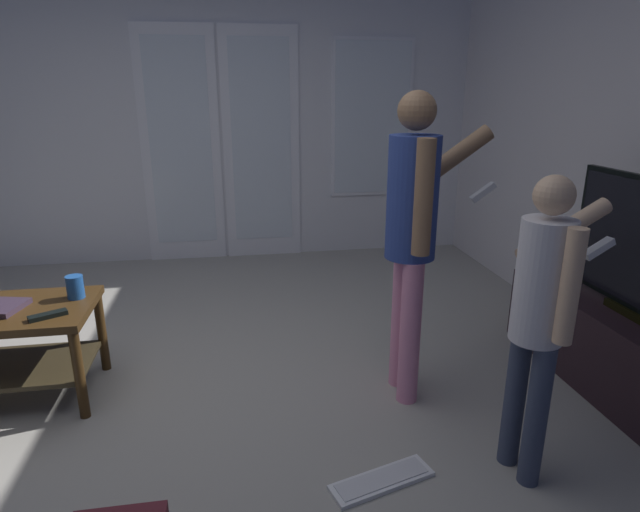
{
  "coord_description": "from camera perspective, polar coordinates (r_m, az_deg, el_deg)",
  "views": [
    {
      "loc": [
        0.37,
        -2.37,
        1.53
      ],
      "look_at": [
        0.77,
        -0.02,
        0.77
      ],
      "focal_mm": 29.31,
      "sensor_mm": 36.0,
      "label": 1
    }
  ],
  "objects": [
    {
      "name": "cup_by_laptop",
      "position": [
        2.99,
        -25.17,
        -3.08
      ],
      "size": [
        0.09,
        0.09,
        0.12
      ],
      "primitive_type": "cylinder",
      "color": "#20529C",
      "rests_on": "coffee_table"
    },
    {
      "name": "loose_keyboard",
      "position": [
        2.34,
        6.77,
        -23.14
      ],
      "size": [
        0.46,
        0.25,
        0.02
      ],
      "color": "white",
      "rests_on": "ground_plane"
    },
    {
      "name": "wall_back_with_doors",
      "position": [
        4.97,
        -13.42,
        15.65
      ],
      "size": [
        5.33,
        0.09,
        2.92
      ],
      "color": "silver",
      "rests_on": "ground_plane"
    },
    {
      "name": "ground_plane",
      "position": [
        2.85,
        -16.05,
        -15.88
      ],
      "size": [
        5.33,
        5.25,
        0.02
      ],
      "primitive_type": "cube",
      "color": "#9C978E"
    },
    {
      "name": "coffee_table",
      "position": [
        3.09,
        -31.14,
        -7.36
      ],
      "size": [
        0.86,
        0.54,
        0.5
      ],
      "color": "#3B2610",
      "rests_on": "ground_plane"
    },
    {
      "name": "tv_remote_black",
      "position": [
        2.81,
        -27.58,
        -5.77
      ],
      "size": [
        0.17,
        0.13,
        0.02
      ],
      "primitive_type": "cube",
      "rotation": [
        0.0,
        0.0,
        0.51
      ],
      "color": "black",
      "rests_on": "coffee_table"
    },
    {
      "name": "tv_stand",
      "position": [
        3.16,
        30.45,
        -9.49
      ],
      "size": [
        0.41,
        1.6,
        0.44
      ],
      "color": "black",
      "rests_on": "ground_plane"
    },
    {
      "name": "person_child",
      "position": [
        2.16,
        23.06,
        -4.96
      ],
      "size": [
        0.53,
        0.39,
        1.25
      ],
      "color": "#384057",
      "rests_on": "ground_plane"
    },
    {
      "name": "person_adult",
      "position": [
        2.56,
        10.19,
        3.55
      ],
      "size": [
        0.62,
        0.42,
        1.54
      ],
      "color": "pink",
      "rests_on": "ground_plane"
    }
  ]
}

